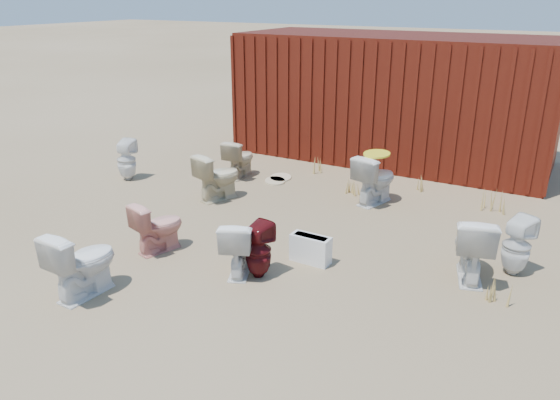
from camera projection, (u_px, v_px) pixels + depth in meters
The scene contains 22 objects.
ground at pixel (257, 255), 6.97m from camera, with size 100.00×100.00×0.00m, color brown.
shipping_container at pixel (394, 98), 10.78m from camera, with size 6.00×2.40×2.40m, color #49100C.
toilet_front_a at pixel (83, 262), 5.92m from camera, with size 0.44×0.77×0.79m, color white.
toilet_front_pink at pixel (158, 226), 6.98m from camera, with size 0.38×0.66×0.67m, color #E69385.
toilet_front_c at pixel (239, 246), 6.41m from camera, with size 0.39×0.68×0.70m, color white.
toilet_front_maroon at pixel (258, 250), 6.32m from camera, with size 0.30×0.31×0.68m, color #520E11.
toilet_front_e at pixel (472, 246), 6.27m from camera, with size 0.45×0.79×0.80m, color white.
toilet_back_a at pixel (126, 160), 9.67m from camera, with size 0.33×0.34×0.73m, color white.
toilet_back_beige_left at pixel (239, 158), 9.82m from camera, with size 0.39×0.68×0.69m, color #C5B390.
toilet_back_beige_right at pixel (218, 176), 8.74m from camera, with size 0.43×0.75×0.76m, color beige.
toilet_back_yellowlid at pixel (375, 179), 8.57m from camera, with size 0.44×0.78×0.79m, color silver.
toilet_back_e at pixel (517, 246), 6.38m from camera, with size 0.32×0.33×0.72m, color white.
yellow_lid at pixel (377, 154), 8.43m from camera, with size 0.40×0.50×0.03m, color yellow.
loose_tank at pixel (311, 249), 6.73m from camera, with size 0.50×0.20×0.35m, color white.
loose_lid_near at pixel (281, 177), 9.86m from camera, with size 0.38×0.49×0.02m, color beige.
loose_lid_far at pixel (275, 181), 9.68m from camera, with size 0.36×0.47×0.02m, color #C6B78F.
weed_clump_a at pixel (238, 165), 10.11m from camera, with size 0.36×0.36×0.30m, color #A88A43.
weed_clump_b at pixel (350, 187), 9.04m from camera, with size 0.32×0.32×0.24m, color #A88A43.
weed_clump_c at pixel (494, 202), 8.27m from camera, with size 0.36×0.36×0.34m, color #A88A43.
weed_clump_d at pixel (324, 166), 10.09m from camera, with size 0.30×0.30×0.28m, color #A88A43.
weed_clump_e at pixel (417, 181), 9.30m from camera, with size 0.34×0.34×0.27m, color #A88A43.
weed_clump_f at pixel (498, 295), 5.81m from camera, with size 0.28×0.28×0.24m, color #A88A43.
Camera 1 is at (3.33, -5.32, 3.12)m, focal length 35.00 mm.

